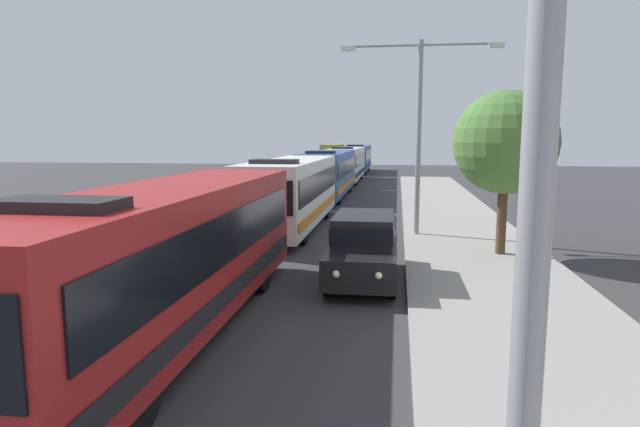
{
  "coord_description": "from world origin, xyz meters",
  "views": [
    {
      "loc": [
        3.3,
        1.18,
        4.04
      ],
      "look_at": [
        0.75,
        18.77,
        1.5
      ],
      "focal_mm": 30.14,
      "sensor_mm": 36.0,
      "label": 1
    }
  ],
  "objects": [
    {
      "name": "bus_second_in_line",
      "position": [
        -1.3,
        24.31,
        1.69
      ],
      "size": [
        2.58,
        11.27,
        3.21
      ],
      "color": "silver",
      "rests_on": "ground_plane"
    },
    {
      "name": "box_truck_oncoming",
      "position": [
        -4.6,
        65.45,
        1.7
      ],
      "size": [
        2.35,
        7.17,
        3.15
      ],
      "color": "navy",
      "rests_on": "ground_plane"
    },
    {
      "name": "bus_rear",
      "position": [
        -1.3,
        62.92,
        1.69
      ],
      "size": [
        2.58,
        11.67,
        3.21
      ],
      "color": "#284C8C",
      "rests_on": "ground_plane"
    },
    {
      "name": "white_suv",
      "position": [
        2.4,
        15.95,
        1.03
      ],
      "size": [
        1.86,
        4.71,
        1.9
      ],
      "color": "black",
      "rests_on": "ground_plane"
    },
    {
      "name": "streetlamp_mid",
      "position": [
        4.1,
        22.99,
        4.89
      ],
      "size": [
        6.2,
        0.28,
        7.62
      ],
      "color": "gray",
      "rests_on": "sidewalk"
    },
    {
      "name": "roadside_tree",
      "position": [
        6.77,
        19.59,
        3.85
      ],
      "size": [
        3.39,
        3.39,
        5.41
      ],
      "color": "#4C3823",
      "rests_on": "sidewalk"
    },
    {
      "name": "bus_fourth_in_line",
      "position": [
        -1.3,
        49.72,
        1.69
      ],
      "size": [
        2.58,
        12.35,
        3.21
      ],
      "color": "silver",
      "rests_on": "ground_plane"
    },
    {
      "name": "bus_middle",
      "position": [
        -1.3,
        36.92,
        1.69
      ],
      "size": [
        2.58,
        12.32,
        3.21
      ],
      "color": "#284C8C",
      "rests_on": "ground_plane"
    },
    {
      "name": "bus_lead",
      "position": [
        -1.3,
        11.34,
        1.69
      ],
      "size": [
        2.58,
        11.68,
        3.21
      ],
      "color": "maroon",
      "rests_on": "ground_plane"
    }
  ]
}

